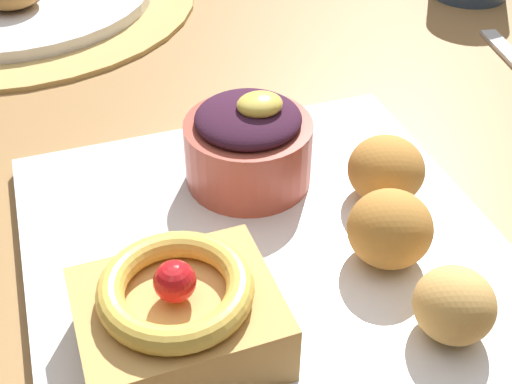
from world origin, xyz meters
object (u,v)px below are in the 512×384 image
object	(u,v)px
front_plate	(266,253)
cake_slice	(179,316)
fritter_middle	(386,170)
fritter_back	(390,229)
berry_ramekin	(249,143)
fritter_front	(454,305)

from	to	relation	value
front_plate	cake_slice	xyz separation A→B (m)	(-0.07, -0.06, 0.03)
fritter_middle	fritter_back	xyz separation A→B (m)	(-0.03, -0.05, 0.00)
cake_slice	berry_ramekin	bearing A→B (deg)	58.08
front_plate	fritter_back	distance (m)	0.08
front_plate	berry_ramekin	distance (m)	0.08
fritter_middle	berry_ramekin	bearing A→B (deg)	149.09
berry_ramekin	fritter_front	bearing A→B (deg)	-69.86
cake_slice	fritter_middle	bearing A→B (deg)	26.78
front_plate	berry_ramekin	xyz separation A→B (m)	(0.01, 0.07, 0.04)
front_plate	fritter_middle	distance (m)	0.10
fritter_front	fritter_middle	size ratio (longest dim) A/B	0.86
fritter_back	fritter_middle	bearing A→B (deg)	64.67
cake_slice	fritter_back	world-z (taller)	cake_slice
berry_ramekin	fritter_back	xyz separation A→B (m)	(0.05, -0.10, -0.01)
cake_slice	berry_ramekin	distance (m)	0.15
front_plate	berry_ramekin	world-z (taller)	berry_ramekin
fritter_front	fritter_back	distance (m)	0.06
fritter_front	front_plate	bearing A→B (deg)	127.05
cake_slice	fritter_middle	distance (m)	0.18
fritter_middle	fritter_back	world-z (taller)	fritter_back
fritter_front	fritter_middle	bearing A→B (deg)	80.36
berry_ramekin	fritter_front	world-z (taller)	berry_ramekin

